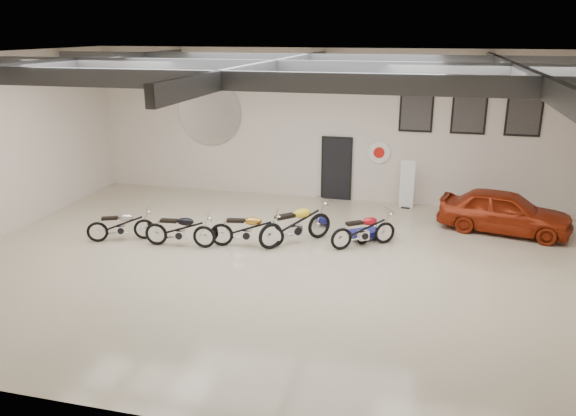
% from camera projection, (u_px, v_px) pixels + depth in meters
% --- Properties ---
extents(floor, '(16.00, 12.00, 0.01)m').
position_uv_depth(floor, '(276.00, 265.00, 13.88)').
color(floor, '#B5AB8A').
rests_on(floor, ground).
extents(ceiling, '(16.00, 12.00, 0.01)m').
position_uv_depth(ceiling, '(275.00, 56.00, 12.36)').
color(ceiling, slate).
rests_on(ceiling, back_wall).
extents(back_wall, '(16.00, 0.02, 5.00)m').
position_uv_depth(back_wall, '(323.00, 126.00, 18.67)').
color(back_wall, beige).
rests_on(back_wall, floor).
extents(ceiling_beams, '(15.80, 11.80, 0.32)m').
position_uv_depth(ceiling_beams, '(275.00, 67.00, 12.44)').
color(ceiling_beams, '#525559').
rests_on(ceiling_beams, ceiling).
extents(door, '(0.92, 0.08, 2.10)m').
position_uv_depth(door, '(337.00, 169.00, 18.94)').
color(door, black).
rests_on(door, back_wall).
extents(logo_plaque, '(2.30, 0.06, 1.16)m').
position_uv_depth(logo_plaque, '(210.00, 113.00, 19.46)').
color(logo_plaque, silver).
rests_on(logo_plaque, back_wall).
extents(poster_left, '(1.05, 0.08, 1.35)m').
position_uv_depth(poster_left, '(416.00, 111.00, 17.75)').
color(poster_left, black).
rests_on(poster_left, back_wall).
extents(poster_mid, '(1.05, 0.08, 1.35)m').
position_uv_depth(poster_mid, '(469.00, 112.00, 17.38)').
color(poster_mid, black).
rests_on(poster_mid, back_wall).
extents(poster_right, '(1.05, 0.08, 1.35)m').
position_uv_depth(poster_right, '(524.00, 114.00, 17.01)').
color(poster_right, black).
rests_on(poster_right, back_wall).
extents(oil_sign, '(0.72, 0.10, 0.72)m').
position_uv_depth(oil_sign, '(379.00, 152.00, 18.42)').
color(oil_sign, white).
rests_on(oil_sign, back_wall).
extents(banner_stand, '(0.47, 0.22, 1.67)m').
position_uv_depth(banner_stand, '(407.00, 183.00, 18.04)').
color(banner_stand, white).
rests_on(banner_stand, floor).
extents(motorcycle_silver, '(1.84, 1.24, 0.92)m').
position_uv_depth(motorcycle_silver, '(121.00, 225.00, 15.34)').
color(motorcycle_silver, silver).
rests_on(motorcycle_silver, floor).
extents(motorcycle_black, '(1.95, 0.76, 0.99)m').
position_uv_depth(motorcycle_black, '(180.00, 229.00, 14.90)').
color(motorcycle_black, silver).
rests_on(motorcycle_black, floor).
extents(motorcycle_gold, '(2.02, 0.91, 1.01)m').
position_uv_depth(motorcycle_gold, '(247.00, 229.00, 14.88)').
color(motorcycle_gold, silver).
rests_on(motorcycle_gold, floor).
extents(motorcycle_yellow, '(2.04, 2.08, 1.16)m').
position_uv_depth(motorcycle_yellow, '(296.00, 223.00, 15.09)').
color(motorcycle_yellow, silver).
rests_on(motorcycle_yellow, floor).
extents(motorcycle_red, '(1.86, 1.55, 0.97)m').
position_uv_depth(motorcycle_red, '(364.00, 229.00, 14.90)').
color(motorcycle_red, silver).
rests_on(motorcycle_red, floor).
extents(go_kart, '(1.53, 1.35, 0.52)m').
position_uv_depth(go_kart, '(374.00, 230.00, 15.55)').
color(go_kart, navy).
rests_on(go_kart, floor).
extents(vintage_car, '(2.18, 3.84, 1.23)m').
position_uv_depth(vintage_car, '(505.00, 211.00, 15.96)').
color(vintage_car, maroon).
rests_on(vintage_car, floor).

